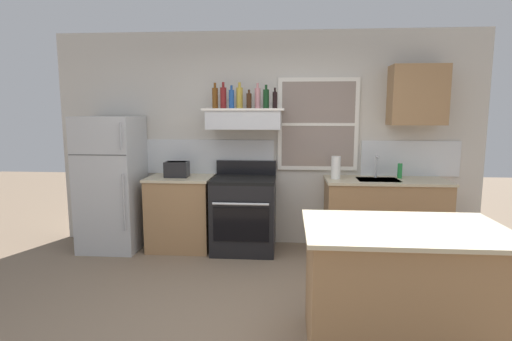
% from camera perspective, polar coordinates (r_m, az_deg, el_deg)
% --- Properties ---
extents(ground_plane, '(16.00, 16.00, 0.00)m').
position_cam_1_polar(ground_plane, '(3.40, -0.81, -21.79)').
color(ground_plane, '#7A6651').
extents(back_wall, '(5.40, 0.11, 2.70)m').
position_cam_1_polar(back_wall, '(5.17, 1.80, 4.39)').
color(back_wall, beige).
rests_on(back_wall, ground_plane).
extents(refrigerator, '(0.70, 0.72, 1.65)m').
position_cam_1_polar(refrigerator, '(5.31, -19.74, -1.71)').
color(refrigerator, '#B7BABC').
rests_on(refrigerator, ground_plane).
extents(counter_left_of_stove, '(0.79, 0.63, 0.91)m').
position_cam_1_polar(counter_left_of_stove, '(5.16, -10.58, -5.85)').
color(counter_left_of_stove, '#9E754C').
rests_on(counter_left_of_stove, ground_plane).
extents(toaster, '(0.30, 0.20, 0.19)m').
position_cam_1_polar(toaster, '(5.04, -11.15, 0.21)').
color(toaster, black).
rests_on(toaster, counter_left_of_stove).
extents(stove_range, '(0.76, 0.69, 1.09)m').
position_cam_1_polar(stove_range, '(4.97, -1.71, -6.14)').
color(stove_range, black).
rests_on(stove_range, ground_plane).
extents(range_hood_shelf, '(0.96, 0.52, 0.24)m').
position_cam_1_polar(range_hood_shelf, '(4.91, -1.64, 7.35)').
color(range_hood_shelf, silver).
extents(bottle_amber_wine, '(0.07, 0.07, 0.31)m').
position_cam_1_polar(bottle_amber_wine, '(5.01, -5.81, 10.21)').
color(bottle_amber_wine, brown).
rests_on(bottle_amber_wine, range_hood_shelf).
extents(bottle_red_label_wine, '(0.07, 0.07, 0.31)m').
position_cam_1_polar(bottle_red_label_wine, '(4.93, -4.65, 10.27)').
color(bottle_red_label_wine, maroon).
rests_on(bottle_red_label_wine, range_hood_shelf).
extents(bottle_blue_liqueur, '(0.07, 0.07, 0.27)m').
position_cam_1_polar(bottle_blue_liqueur, '(4.90, -3.49, 10.10)').
color(bottle_blue_liqueur, '#1E478C').
rests_on(bottle_blue_liqueur, range_hood_shelf).
extents(bottle_champagne_gold_foil, '(0.08, 0.08, 0.31)m').
position_cam_1_polar(bottle_champagne_gold_foil, '(4.93, -2.35, 10.28)').
color(bottle_champagne_gold_foil, '#B29333').
rests_on(bottle_champagne_gold_foil, range_hood_shelf).
extents(bottle_brown_stout, '(0.06, 0.06, 0.22)m').
position_cam_1_polar(bottle_brown_stout, '(4.85, -1.00, 9.87)').
color(bottle_brown_stout, '#381E0F').
rests_on(bottle_brown_stout, range_hood_shelf).
extents(bottle_rose_pink, '(0.07, 0.07, 0.30)m').
position_cam_1_polar(bottle_rose_pink, '(4.91, 0.23, 10.24)').
color(bottle_rose_pink, '#C67F84').
rests_on(bottle_rose_pink, range_hood_shelf).
extents(bottle_dark_green_wine, '(0.07, 0.07, 0.28)m').
position_cam_1_polar(bottle_dark_green_wine, '(4.88, 1.44, 10.15)').
color(bottle_dark_green_wine, '#143819').
rests_on(bottle_dark_green_wine, range_hood_shelf).
extents(bottle_balsamic_dark, '(0.06, 0.06, 0.24)m').
position_cam_1_polar(bottle_balsamic_dark, '(4.83, 2.69, 9.98)').
color(bottle_balsamic_dark, black).
rests_on(bottle_balsamic_dark, range_hood_shelf).
extents(counter_right_with_sink, '(1.43, 0.63, 0.91)m').
position_cam_1_polar(counter_right_with_sink, '(5.12, 17.73, -6.20)').
color(counter_right_with_sink, '#9E754C').
rests_on(counter_right_with_sink, ground_plane).
extents(sink_faucet, '(0.03, 0.17, 0.28)m').
position_cam_1_polar(sink_faucet, '(5.08, 16.70, 0.94)').
color(sink_faucet, silver).
rests_on(sink_faucet, counter_right_with_sink).
extents(paper_towel_roll, '(0.11, 0.11, 0.27)m').
position_cam_1_polar(paper_towel_roll, '(4.91, 11.23, 0.41)').
color(paper_towel_roll, white).
rests_on(paper_towel_roll, counter_right_with_sink).
extents(dish_soap_bottle, '(0.06, 0.06, 0.18)m').
position_cam_1_polar(dish_soap_bottle, '(5.16, 19.69, -0.04)').
color(dish_soap_bottle, '#268C3F').
rests_on(dish_soap_bottle, counter_right_with_sink).
extents(kitchen_island, '(1.40, 0.90, 0.91)m').
position_cam_1_polar(kitchen_island, '(3.16, 19.97, -15.42)').
color(kitchen_island, '#9E754C').
rests_on(kitchen_island, ground_plane).
extents(upper_cabinet_right, '(0.64, 0.32, 0.70)m').
position_cam_1_polar(upper_cabinet_right, '(5.20, 21.90, 9.87)').
color(upper_cabinet_right, '#9E754C').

